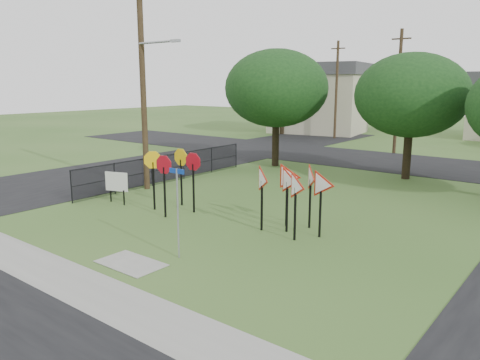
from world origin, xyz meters
name	(u,v)px	position (x,y,z in m)	size (l,w,h in m)	color
ground	(189,242)	(0.00, 0.00, 0.00)	(140.00, 140.00, 0.00)	#335821
sidewalk	(76,284)	(0.00, -4.20, 0.01)	(30.00, 1.60, 0.02)	gray
planting_strip	(32,300)	(0.00, -5.40, 0.01)	(30.00, 0.80, 0.02)	#335821
street_left	(164,164)	(-12.00, 10.00, 0.01)	(8.00, 50.00, 0.02)	black
street_far	(401,163)	(0.00, 20.00, 0.01)	(60.00, 8.00, 0.02)	black
curb_pad	(131,263)	(0.00, -2.40, 0.01)	(2.00, 1.20, 0.02)	gray
street_name_sign	(178,207)	(0.75, -1.17, 1.59)	(0.57, 0.05, 2.74)	#9A9CA2
stop_sign_cluster	(173,167)	(-3.21, 2.43, 1.84)	(2.26, 1.80, 2.48)	black
yield_sign_cluster	(294,184)	(2.13, 3.08, 1.75)	(2.98, 2.13, 2.38)	black
info_board	(117,183)	(-6.06, 1.75, 0.93)	(1.07, 0.39, 1.39)	black
utility_pole_main	(144,82)	(-7.24, 4.50, 5.21)	(3.55, 0.33, 10.00)	#40301D
far_pole_a	(398,91)	(-2.00, 24.00, 4.60)	(1.40, 0.24, 9.00)	#40301D
far_pole_c	(336,89)	(-10.00, 30.00, 4.60)	(1.40, 0.24, 9.00)	#40301D
fence_run	(168,168)	(-7.60, 6.25, 0.78)	(0.05, 11.55, 1.50)	black
house_left	(319,98)	(-14.00, 34.00, 3.65)	(10.58, 8.88, 7.20)	#BBB696
tree_near_left	(276,88)	(-6.00, 14.00, 4.86)	(6.40, 6.40, 7.27)	black
tree_near_mid	(411,95)	(2.00, 15.00, 4.54)	(6.00, 6.00, 6.80)	black
tree_far_left	(283,83)	(-16.00, 30.00, 5.17)	(6.80, 6.80, 7.73)	black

